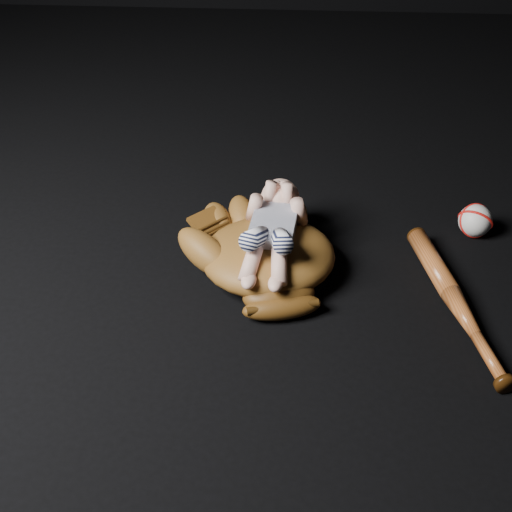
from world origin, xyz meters
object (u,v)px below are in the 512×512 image
baseball_glove (268,250)px  baseball (475,221)px  newborn_baby (272,230)px  baseball_bat (456,301)px

baseball_glove → baseball: size_ratio=5.27×
baseball_glove → newborn_baby: newborn_baby is taller
newborn_baby → baseball_bat: size_ratio=0.72×
newborn_baby → baseball_glove: bearing=-138.0°
baseball_glove → baseball_bat: 0.42m
newborn_baby → baseball: newborn_baby is taller
newborn_baby → baseball: size_ratio=4.27×
baseball_glove → newborn_baby: (0.01, 0.00, 0.05)m
newborn_baby → baseball_bat: (0.39, -0.10, -0.10)m
baseball_bat → newborn_baby: bearing=165.6°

